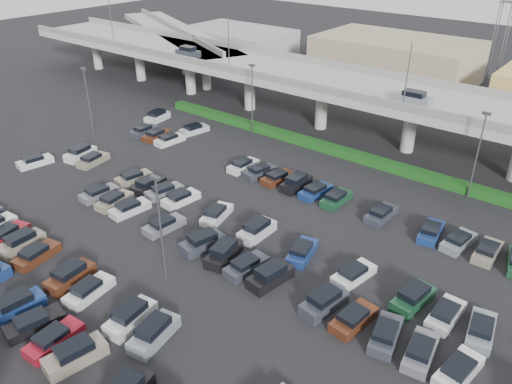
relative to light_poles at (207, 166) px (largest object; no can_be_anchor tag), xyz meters
The scene contains 6 objects.
ground 7.74m from the light_poles, 25.87° to the right, with size 280.00×280.00×0.00m, color black.
overpass 30.22m from the light_poles, 82.62° to the left, with size 150.00×13.00×15.80m.
on_ramp 63.14m from the light_poles, 139.45° to the left, with size 50.93×30.13×8.80m.
hedge 24.05m from the light_poles, 79.83° to the left, with size 66.00×1.60×1.10m, color #134114.
parked_cars 9.42m from the light_poles, 57.08° to the right, with size 63.18×41.67×1.67m.
light_poles is the anchor object (origin of this frame).
Camera 1 is at (28.25, -30.55, 28.13)m, focal length 35.00 mm.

